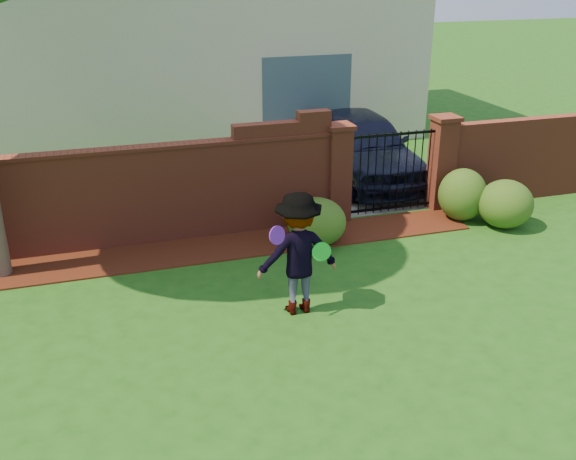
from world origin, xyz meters
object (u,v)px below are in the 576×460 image
object	(u,v)px
frisbee_green	(321,252)
car	(366,149)
man	(298,255)
frisbee_purple	(277,235)

from	to	relation	value
frisbee_green	car	bearing A→B (deg)	60.43
man	frisbee_green	xyz separation A→B (m)	(0.27, -0.17, 0.09)
car	man	distance (m)	6.05
man	frisbee_purple	size ratio (longest dim) A/B	6.98
frisbee_purple	frisbee_green	bearing A→B (deg)	3.03
man	frisbee_purple	distance (m)	0.60
car	frisbee_green	world-z (taller)	car
frisbee_green	man	bearing A→B (deg)	147.51
car	frisbee_green	distance (m)	6.06
frisbee_purple	frisbee_green	xyz separation A→B (m)	(0.64, 0.03, -0.34)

